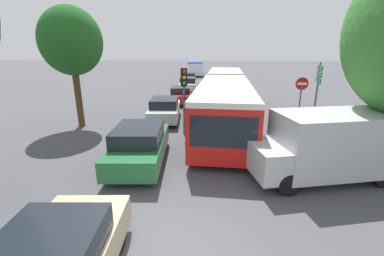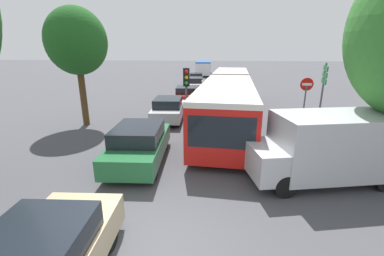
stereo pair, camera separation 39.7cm
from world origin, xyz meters
name	(u,v)px [view 1 (the left image)]	position (x,y,z in m)	size (l,w,h in m)	color
ground_plane	(168,249)	(0.00, 0.00, 0.00)	(200.00, 200.00, 0.00)	#47474C
articulated_bus	(225,93)	(1.91, 12.32, 1.50)	(3.70, 17.61, 2.60)	red
city_bus_rear	(195,67)	(-1.62, 42.10, 1.36)	(2.95, 11.05, 2.35)	silver
queued_car_green	(140,145)	(-1.77, 4.45, 0.77)	(2.14, 4.49, 1.52)	#236638
queued_car_silver	(165,109)	(-1.86, 10.79, 0.72)	(2.01, 4.20, 1.42)	#B7BABF
queued_car_red	(181,95)	(-1.47, 16.41, 0.69)	(1.91, 4.00, 1.36)	#B21E19
queued_car_white	(188,84)	(-1.40, 22.81, 0.73)	(2.04, 4.27, 1.45)	white
queued_car_graphite	(189,78)	(-1.74, 28.95, 0.70)	(1.96, 4.10, 1.39)	#47474C
white_van	(330,144)	(4.97, 3.69, 1.24)	(5.30, 2.98, 2.31)	#B7BABF
traffic_light	(184,86)	(-0.40, 8.35, 2.50)	(0.36, 0.38, 3.40)	#56595E
no_entry_sign	(301,94)	(6.01, 9.99, 1.88)	(0.70, 0.08, 2.82)	#56595E
direction_sign_post	(318,81)	(7.01, 10.35, 2.57)	(0.36, 1.38, 3.60)	#56595E
tree_left_mid	(72,43)	(-6.48, 9.33, 4.60)	(3.26, 3.26, 6.52)	#51381E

